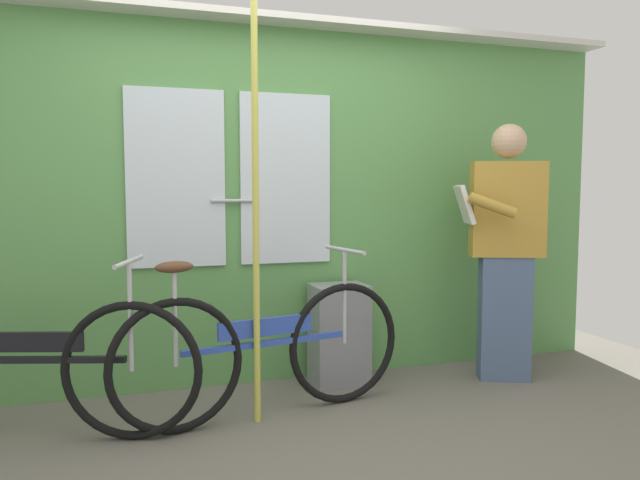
% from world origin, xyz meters
% --- Properties ---
extents(ground_plane, '(6.03, 3.80, 0.04)m').
position_xyz_m(ground_plane, '(0.00, 0.00, -0.02)').
color(ground_plane, '#666056').
extents(train_door_wall, '(5.03, 0.28, 2.35)m').
position_xyz_m(train_door_wall, '(-0.01, 1.09, 1.23)').
color(train_door_wall, '#56934C').
rests_on(train_door_wall, ground_plane).
extents(bicycle_near_door, '(1.71, 0.65, 0.93)m').
position_xyz_m(bicycle_near_door, '(-1.36, 0.50, 0.38)').
color(bicycle_near_door, black).
rests_on(bicycle_near_door, ground_plane).
extents(bicycle_leaning_behind, '(1.71, 0.48, 0.93)m').
position_xyz_m(bicycle_leaning_behind, '(-0.13, 0.44, 0.38)').
color(bicycle_leaning_behind, black).
rests_on(bicycle_leaning_behind, ground_plane).
extents(passenger_reading_newspaper, '(0.63, 0.57, 1.70)m').
position_xyz_m(passenger_reading_newspaper, '(1.54, 0.63, 0.90)').
color(passenger_reading_newspaper, slate).
rests_on(passenger_reading_newspaper, ground_plane).
extents(trash_bin_by_wall, '(0.36, 0.28, 0.65)m').
position_xyz_m(trash_bin_by_wall, '(0.46, 0.88, 0.33)').
color(trash_bin_by_wall, gray).
rests_on(trash_bin_by_wall, ground_plane).
extents(handrail_pole, '(0.04, 0.04, 2.31)m').
position_xyz_m(handrail_pole, '(-0.19, 0.39, 1.16)').
color(handrail_pole, '#C6C14C').
rests_on(handrail_pole, ground_plane).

